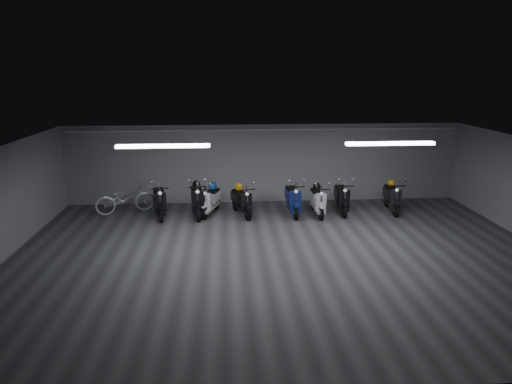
{
  "coord_description": "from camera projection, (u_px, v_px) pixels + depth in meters",
  "views": [
    {
      "loc": [
        -1.4,
        -10.53,
        4.65
      ],
      "look_at": [
        -0.49,
        2.5,
        1.05
      ],
      "focal_mm": 31.29,
      "sensor_mm": 36.0,
      "label": 1
    }
  ],
  "objects": [
    {
      "name": "front_wall",
      "position": [
        328.0,
        308.0,
        6.27
      ],
      "size": [
        14.0,
        0.01,
        2.8
      ],
      "primitive_type": "cube",
      "color": "gray",
      "rests_on": "ground"
    },
    {
      "name": "scooter_3",
      "position": [
        242.0,
        197.0,
        14.53
      ],
      "size": [
        1.07,
        1.77,
        1.25
      ],
      "primitive_type": null,
      "rotation": [
        0.0,
        0.0,
        0.33
      ],
      "color": "black",
      "rests_on": "floor"
    },
    {
      "name": "ceiling",
      "position": [
        284.0,
        149.0,
        10.71
      ],
      "size": [
        14.0,
        10.0,
        0.01
      ],
      "primitive_type": "cube",
      "color": "slate",
      "rests_on": "ground"
    },
    {
      "name": "scooter_4",
      "position": [
        293.0,
        195.0,
        14.66
      ],
      "size": [
        0.65,
        1.83,
        1.35
      ],
      "primitive_type": null,
      "rotation": [
        0.0,
        0.0,
        0.03
      ],
      "color": "navy",
      "rests_on": "floor"
    },
    {
      "name": "bicycle",
      "position": [
        125.0,
        195.0,
        14.8
      ],
      "size": [
        2.03,
        1.3,
        1.24
      ],
      "primitive_type": "imported",
      "rotation": [
        0.0,
        0.0,
        1.93
      ],
      "color": "silver",
      "rests_on": "floor"
    },
    {
      "name": "helmet_3",
      "position": [
        196.0,
        184.0,
        14.67
      ],
      "size": [
        0.26,
        0.26,
        0.26
      ],
      "primitive_type": "sphere",
      "color": "black",
      "rests_on": "scooter_1"
    },
    {
      "name": "helmet_2",
      "position": [
        213.0,
        186.0,
        14.79
      ],
      "size": [
        0.28,
        0.28,
        0.28
      ],
      "primitive_type": "sphere",
      "color": "#0E469F",
      "rests_on": "scooter_2"
    },
    {
      "name": "helmet_4",
      "position": [
        391.0,
        183.0,
        15.09
      ],
      "size": [
        0.25,
        0.25,
        0.25
      ],
      "primitive_type": "sphere",
      "color": "#F8AD0E",
      "rests_on": "scooter_9"
    },
    {
      "name": "scooter_6",
      "position": [
        318.0,
        197.0,
        14.59
      ],
      "size": [
        0.59,
        1.69,
        1.26
      ],
      "primitive_type": null,
      "rotation": [
        0.0,
        0.0,
        0.01
      ],
      "color": "silver",
      "rests_on": "floor"
    },
    {
      "name": "conduit",
      "position": [
        265.0,
        130.0,
        15.49
      ],
      "size": [
        13.6,
        0.05,
        0.05
      ],
      "primitive_type": "cylinder",
      "rotation": [
        0.0,
        1.57,
        0.0
      ],
      "color": "white",
      "rests_on": "back_wall"
    },
    {
      "name": "helmet_0",
      "position": [
        239.0,
        187.0,
        14.66
      ],
      "size": [
        0.28,
        0.28,
        0.28
      ],
      "primitive_type": "sphere",
      "color": "orange",
      "rests_on": "scooter_3"
    },
    {
      "name": "floor",
      "position": [
        282.0,
        257.0,
        11.46
      ],
      "size": [
        14.0,
        10.0,
        0.01
      ],
      "primitive_type": "cube",
      "color": "#3E3E41",
      "rests_on": "ground"
    },
    {
      "name": "scooter_7",
      "position": [
        342.0,
        193.0,
        14.86
      ],
      "size": [
        0.72,
        1.8,
        1.31
      ],
      "primitive_type": null,
      "rotation": [
        0.0,
        0.0,
        -0.08
      ],
      "color": "black",
      "rests_on": "floor"
    },
    {
      "name": "scooter_9",
      "position": [
        392.0,
        193.0,
        14.93
      ],
      "size": [
        0.77,
        1.8,
        1.3
      ],
      "primitive_type": null,
      "rotation": [
        0.0,
        0.0,
        -0.11
      ],
      "color": "black",
      "rests_on": "floor"
    },
    {
      "name": "scooter_2",
      "position": [
        210.0,
        196.0,
        14.65
      ],
      "size": [
        1.06,
        1.76,
        1.24
      ],
      "primitive_type": null,
      "rotation": [
        0.0,
        0.0,
        -0.32
      ],
      "color": "white",
      "rests_on": "floor"
    },
    {
      "name": "scooter_1",
      "position": [
        197.0,
        195.0,
        14.5
      ],
      "size": [
        0.82,
        1.94,
        1.4
      ],
      "primitive_type": null,
      "rotation": [
        0.0,
        0.0,
        0.11
      ],
      "color": "black",
      "rests_on": "floor"
    },
    {
      "name": "helmet_1",
      "position": [
        317.0,
        187.0,
        14.74
      ],
      "size": [
        0.26,
        0.26,
        0.26
      ],
      "primitive_type": "sphere",
      "color": "black",
      "rests_on": "scooter_6"
    },
    {
      "name": "scooter_0",
      "position": [
        159.0,
        196.0,
        14.42
      ],
      "size": [
        0.94,
        1.91,
        1.36
      ],
      "primitive_type": null,
      "rotation": [
        0.0,
        0.0,
        0.19
      ],
      "color": "black",
      "rests_on": "floor"
    },
    {
      "name": "fluor_strip_right",
      "position": [
        390.0,
        144.0,
        11.89
      ],
      "size": [
        2.4,
        0.18,
        0.08
      ],
      "primitive_type": "cube",
      "color": "white",
      "rests_on": "ceiling"
    },
    {
      "name": "fluor_strip_left",
      "position": [
        163.0,
        146.0,
        11.49
      ],
      "size": [
        2.4,
        0.18,
        0.08
      ],
      "primitive_type": "cube",
      "color": "white",
      "rests_on": "ceiling"
    },
    {
      "name": "back_wall",
      "position": [
        265.0,
        164.0,
        15.9
      ],
      "size": [
        14.0,
        0.01,
        2.8
      ],
      "primitive_type": "cube",
      "color": "gray",
      "rests_on": "ground"
    }
  ]
}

